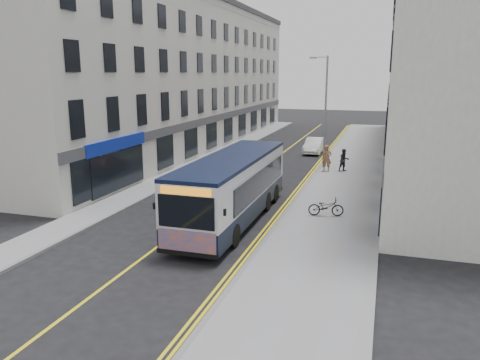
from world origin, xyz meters
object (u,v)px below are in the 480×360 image
Objects in this scene: bicycle at (326,207)px; pedestrian_far at (344,160)px; streetlamp at (324,108)px; car_maroon at (213,171)px; city_bus at (233,186)px; pedestrian_near at (327,158)px; car_white at (314,146)px.

pedestrian_far is at bearing -10.45° from bicycle.
streetlamp is 9.58m from car_maroon.
streetlamp is at bearing 110.79° from pedestrian_far.
pedestrian_near is at bearing 77.12° from city_bus.
streetlamp reaches higher than city_bus.
pedestrian_far is 0.39× the size of car_white.
city_bus is 8.52m from car_maroon.
streetlamp is 4.77× the size of bicycle.
city_bus is at bearing -99.49° from streetlamp.
car_maroon is (-4.60, -12.77, 0.03)m from car_white.
car_white is at bearing -0.91° from bicycle.
pedestrian_near is at bearing -4.18° from bicycle.
city_bus reaches higher than car_maroon.
pedestrian_far is at bearing 72.58° from city_bus.
car_white is (-3.36, 18.53, 0.10)m from bicycle.
pedestrian_near is at bearing -138.16° from car_maroon.
bicycle is 9.83m from car_maroon.
pedestrian_far is 9.36m from car_maroon.
city_bus reaches higher than car_white.
streetlamp reaches higher than pedestrian_near.
pedestrian_far reaches higher than bicycle.
car_white is at bearing 103.67° from streetlamp.
car_white is 13.57m from car_maroon.
streetlamp is 1.99× the size of car_maroon.
streetlamp is 4.42× the size of pedestrian_near.
pedestrian_near is (2.82, 12.32, -0.67)m from city_bus.
car_white is 0.99× the size of car_maroon.
bicycle is at bearing -122.44° from pedestrian_far.
bicycle is 10.90m from pedestrian_far.
city_bus is 13.30m from pedestrian_far.
car_maroon is (-6.67, -4.79, -0.34)m from pedestrian_near.
car_white is (0.76, 20.30, -1.04)m from city_bus.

